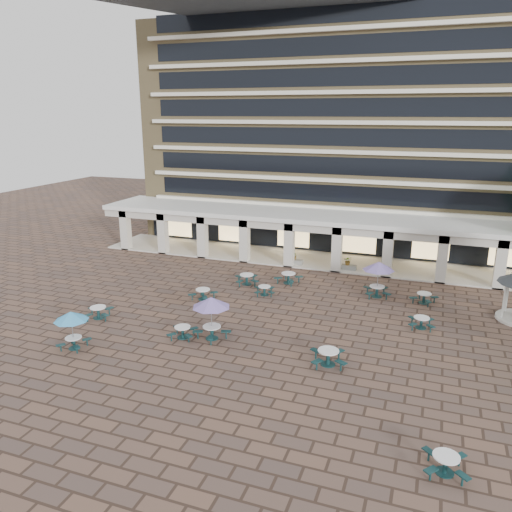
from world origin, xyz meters
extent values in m
plane|color=brown|center=(0.00, 0.00, 0.00)|extent=(120.00, 120.00, 0.00)
cube|color=#998356|center=(0.00, 25.50, 11.00)|extent=(40.00, 15.00, 22.00)
cube|color=silver|center=(0.00, 17.75, 4.50)|extent=(36.80, 0.50, 0.35)
cube|color=black|center=(0.00, 17.98, 5.80)|extent=(35.20, 0.05, 1.60)
cube|color=silver|center=(0.00, 17.75, 7.10)|extent=(36.80, 0.50, 0.35)
cube|color=black|center=(0.00, 17.98, 8.40)|extent=(35.20, 0.05, 1.60)
cube|color=silver|center=(0.00, 17.75, 9.70)|extent=(36.80, 0.50, 0.35)
cube|color=black|center=(0.00, 17.98, 11.00)|extent=(35.20, 0.05, 1.60)
cube|color=silver|center=(0.00, 17.75, 12.30)|extent=(36.80, 0.50, 0.35)
cube|color=black|center=(0.00, 17.98, 13.60)|extent=(35.20, 0.05, 1.60)
cube|color=silver|center=(0.00, 17.75, 14.90)|extent=(36.80, 0.50, 0.35)
cube|color=black|center=(0.00, 17.98, 16.20)|extent=(35.20, 0.05, 1.60)
cube|color=silver|center=(0.00, 17.75, 17.50)|extent=(36.80, 0.50, 0.35)
cube|color=black|center=(0.00, 17.98, 18.80)|extent=(35.20, 0.05, 1.60)
cube|color=silver|center=(0.00, 17.75, 20.10)|extent=(36.80, 0.50, 0.35)
cube|color=black|center=(0.00, 17.98, 21.40)|extent=(35.20, 0.05, 1.60)
cube|color=white|center=(0.00, 15.00, 4.20)|extent=(42.00, 6.60, 0.40)
cube|color=beige|center=(0.00, 12.15, 3.75)|extent=(42.00, 0.30, 0.90)
cube|color=black|center=(0.00, 17.70, 1.80)|extent=(38.00, 0.15, 3.20)
cube|color=beige|center=(0.00, 15.00, 0.06)|extent=(42.00, 6.00, 0.12)
cube|color=beige|center=(-19.00, 12.40, 2.00)|extent=(0.80, 0.80, 4.00)
cube|color=beige|center=(-14.78, 12.40, 2.00)|extent=(0.80, 0.80, 4.00)
cube|color=beige|center=(-10.56, 12.40, 2.00)|extent=(0.80, 0.80, 4.00)
cube|color=beige|center=(-6.33, 12.40, 2.00)|extent=(0.80, 0.80, 4.00)
cube|color=beige|center=(-2.11, 12.40, 2.00)|extent=(0.80, 0.80, 4.00)
cube|color=beige|center=(2.11, 12.40, 2.00)|extent=(0.80, 0.80, 4.00)
cube|color=beige|center=(6.33, 12.40, 2.00)|extent=(0.80, 0.80, 4.00)
cube|color=beige|center=(10.56, 12.40, 2.00)|extent=(0.80, 0.80, 4.00)
cube|color=beige|center=(14.78, 12.40, 2.00)|extent=(0.80, 0.80, 4.00)
cube|color=#FFD88C|center=(-16.00, 17.55, 1.60)|extent=(3.20, 0.08, 2.40)
cube|color=#FFD88C|center=(-9.60, 17.55, 1.60)|extent=(3.20, 0.08, 2.40)
cube|color=#FFD88C|center=(-3.20, 17.55, 1.60)|extent=(3.20, 0.08, 2.40)
cube|color=#FFD88C|center=(3.20, 17.55, 1.60)|extent=(3.20, 0.08, 2.40)
cube|color=#FFD88C|center=(9.60, 17.55, 1.60)|extent=(3.20, 0.08, 2.40)
cube|color=#FFD88C|center=(16.00, 17.55, 1.60)|extent=(3.20, 0.08, 2.40)
cylinder|color=#13373A|center=(-10.72, -3.13, 0.02)|extent=(0.73, 0.73, 0.04)
cylinder|color=#13373A|center=(-10.72, -3.13, 0.34)|extent=(0.19, 0.19, 0.69)
cylinder|color=white|center=(-10.72, -3.13, 0.76)|extent=(1.04, 1.04, 0.05)
cube|color=#13373A|center=(-10.42, -2.37, 0.46)|extent=(0.48, 0.64, 0.05)
cylinder|color=#13373A|center=(-10.42, -2.37, 0.22)|extent=(0.08, 0.08, 0.44)
cube|color=#13373A|center=(-11.48, -2.83, 0.46)|extent=(0.64, 0.48, 0.05)
cylinder|color=#13373A|center=(-11.48, -2.83, 0.22)|extent=(0.08, 0.08, 0.44)
cube|color=#13373A|center=(-11.03, -3.88, 0.46)|extent=(0.48, 0.64, 0.05)
cylinder|color=#13373A|center=(-11.03, -3.88, 0.22)|extent=(0.08, 0.08, 0.44)
cube|color=#13373A|center=(-9.97, -3.43, 0.46)|extent=(0.64, 0.48, 0.05)
cylinder|color=#13373A|center=(-9.97, -3.43, 0.22)|extent=(0.08, 0.08, 0.44)
cylinder|color=#13373A|center=(-4.02, -3.89, 0.02)|extent=(0.68, 0.68, 0.04)
cylinder|color=#13373A|center=(-4.02, -3.89, 0.32)|extent=(0.17, 0.17, 0.64)
cylinder|color=white|center=(-4.02, -3.89, 0.71)|extent=(0.97, 0.97, 0.05)
cube|color=#13373A|center=(-3.59, -3.27, 0.43)|extent=(0.53, 0.59, 0.05)
cylinder|color=#13373A|center=(-3.59, -3.27, 0.20)|extent=(0.08, 0.08, 0.41)
cube|color=#13373A|center=(-4.65, -3.46, 0.43)|extent=(0.59, 0.53, 0.05)
cylinder|color=#13373A|center=(-4.65, -3.46, 0.20)|extent=(0.08, 0.08, 0.41)
cube|color=#13373A|center=(-4.45, -4.52, 0.43)|extent=(0.53, 0.59, 0.05)
cylinder|color=#13373A|center=(-4.45, -4.52, 0.20)|extent=(0.08, 0.08, 0.41)
cube|color=#13373A|center=(-3.40, -4.32, 0.43)|extent=(0.59, 0.53, 0.05)
cylinder|color=#13373A|center=(-3.40, -4.32, 0.20)|extent=(0.08, 0.08, 0.41)
cylinder|color=#13373A|center=(4.98, -4.18, 0.02)|extent=(0.80, 0.80, 0.05)
cylinder|color=#13373A|center=(4.98, -4.18, 0.38)|extent=(0.21, 0.21, 0.76)
cylinder|color=white|center=(4.98, -4.18, 0.84)|extent=(1.15, 1.15, 0.06)
cube|color=#13373A|center=(5.42, -3.40, 0.51)|extent=(0.59, 0.71, 0.06)
cylinder|color=#13373A|center=(5.42, -3.40, 0.24)|extent=(0.09, 0.09, 0.48)
cube|color=#13373A|center=(4.20, -3.74, 0.51)|extent=(0.71, 0.59, 0.06)
cylinder|color=#13373A|center=(4.20, -3.74, 0.24)|extent=(0.09, 0.09, 0.48)
cube|color=#13373A|center=(4.54, -4.96, 0.51)|extent=(0.59, 0.71, 0.06)
cylinder|color=#13373A|center=(4.54, -4.96, 0.24)|extent=(0.09, 0.09, 0.48)
cube|color=#13373A|center=(5.76, -4.62, 0.51)|extent=(0.71, 0.59, 0.06)
cylinder|color=#13373A|center=(5.76, -4.62, 0.24)|extent=(0.09, 0.09, 0.48)
cylinder|color=#13373A|center=(10.95, -11.00, 0.02)|extent=(0.71, 0.71, 0.04)
cylinder|color=#13373A|center=(10.95, -11.00, 0.33)|extent=(0.18, 0.18, 0.67)
cylinder|color=white|center=(10.95, -11.00, 0.74)|extent=(1.01, 1.01, 0.05)
cube|color=#13373A|center=(11.46, -10.40, 0.45)|extent=(0.58, 0.61, 0.05)
cylinder|color=#13373A|center=(11.46, -10.40, 0.21)|extent=(0.08, 0.08, 0.42)
cube|color=#13373A|center=(10.35, -10.49, 0.45)|extent=(0.61, 0.58, 0.05)
cylinder|color=#13373A|center=(10.35, -10.49, 0.21)|extent=(0.08, 0.08, 0.42)
cube|color=#13373A|center=(10.43, -11.60, 0.45)|extent=(0.58, 0.61, 0.05)
cylinder|color=#13373A|center=(10.43, -11.60, 0.21)|extent=(0.08, 0.08, 0.42)
cube|color=#13373A|center=(11.55, -11.51, 0.45)|extent=(0.61, 0.58, 0.05)
cylinder|color=#13373A|center=(11.55, -11.51, 0.21)|extent=(0.08, 0.08, 0.42)
cylinder|color=#13373A|center=(-9.27, -7.32, 0.02)|extent=(0.66, 0.66, 0.04)
cylinder|color=#13373A|center=(-9.27, -7.32, 0.31)|extent=(0.17, 0.17, 0.62)
cylinder|color=white|center=(-9.27, -7.32, 0.69)|extent=(0.94, 0.94, 0.05)
cube|color=#13373A|center=(-8.80, -6.75, 0.41)|extent=(0.53, 0.57, 0.05)
cylinder|color=#13373A|center=(-8.80, -6.75, 0.20)|extent=(0.08, 0.08, 0.39)
cube|color=#13373A|center=(-9.83, -6.86, 0.41)|extent=(0.57, 0.53, 0.05)
cylinder|color=#13373A|center=(-9.83, -6.86, 0.20)|extent=(0.08, 0.08, 0.39)
cube|color=#13373A|center=(-9.73, -7.89, 0.41)|extent=(0.53, 0.57, 0.05)
cylinder|color=#13373A|center=(-9.73, -7.89, 0.20)|extent=(0.08, 0.08, 0.39)
cube|color=#13373A|center=(-8.70, -7.78, 0.41)|extent=(0.57, 0.53, 0.05)
cylinder|color=#13373A|center=(-8.70, -7.78, 0.20)|extent=(0.08, 0.08, 0.39)
cylinder|color=gray|center=(-9.27, -7.32, 1.13)|extent=(0.05, 0.05, 2.25)
cone|color=#3B97D3|center=(-9.27, -7.32, 2.02)|extent=(1.97, 1.97, 0.52)
cylinder|color=#13373A|center=(-5.71, 2.40, 0.02)|extent=(0.73, 0.73, 0.04)
cylinder|color=#13373A|center=(-5.71, 2.40, 0.34)|extent=(0.19, 0.19, 0.68)
cylinder|color=white|center=(-5.71, 2.40, 0.76)|extent=(1.04, 1.04, 0.05)
cube|color=#13373A|center=(-5.06, 2.88, 0.46)|extent=(0.63, 0.57, 0.05)
cylinder|color=#13373A|center=(-5.06, 2.88, 0.22)|extent=(0.08, 0.08, 0.44)
cube|color=#13373A|center=(-6.19, 3.05, 0.46)|extent=(0.57, 0.63, 0.05)
cylinder|color=#13373A|center=(-6.19, 3.05, 0.22)|extent=(0.08, 0.08, 0.44)
cube|color=#13373A|center=(-6.36, 1.92, 0.46)|extent=(0.63, 0.57, 0.05)
cylinder|color=#13373A|center=(-6.36, 1.92, 0.22)|extent=(0.08, 0.08, 0.44)
cube|color=#13373A|center=(-5.23, 1.75, 0.46)|extent=(0.57, 0.63, 0.05)
cylinder|color=#13373A|center=(-5.23, 1.75, 0.22)|extent=(0.08, 0.08, 0.44)
cylinder|color=#13373A|center=(-2.30, -3.40, 0.02)|extent=(0.77, 0.77, 0.04)
cylinder|color=#13373A|center=(-2.30, -3.40, 0.36)|extent=(0.20, 0.20, 0.72)
cylinder|color=white|center=(-2.30, -3.40, 0.80)|extent=(1.10, 1.10, 0.05)
cube|color=#13373A|center=(-1.50, -3.10, 0.48)|extent=(0.67, 0.50, 0.05)
cylinder|color=#13373A|center=(-1.50, -3.10, 0.23)|extent=(0.09, 0.09, 0.46)
cube|color=#13373A|center=(-2.60, -2.60, 0.48)|extent=(0.50, 0.67, 0.05)
cylinder|color=#13373A|center=(-2.60, -2.60, 0.23)|extent=(0.09, 0.09, 0.46)
cube|color=#13373A|center=(-3.10, -3.70, 0.48)|extent=(0.67, 0.50, 0.05)
cylinder|color=#13373A|center=(-3.10, -3.70, 0.23)|extent=(0.09, 0.09, 0.46)
cube|color=#13373A|center=(-2.00, -4.20, 0.48)|extent=(0.50, 0.67, 0.05)
cylinder|color=#13373A|center=(-2.00, -4.20, 0.23)|extent=(0.09, 0.09, 0.46)
cylinder|color=gray|center=(-2.30, -3.40, 1.32)|extent=(0.05, 0.05, 2.63)
cone|color=#7D66B3|center=(-2.30, -3.40, 2.36)|extent=(2.30, 2.30, 0.60)
cylinder|color=#13373A|center=(9.52, 2.55, 0.02)|extent=(0.68, 0.68, 0.04)
cylinder|color=#13373A|center=(9.52, 2.55, 0.32)|extent=(0.18, 0.18, 0.64)
cylinder|color=white|center=(9.52, 2.55, 0.71)|extent=(0.98, 0.98, 0.05)
cube|color=#13373A|center=(10.01, 3.13, 0.43)|extent=(0.56, 0.59, 0.05)
cylinder|color=#13373A|center=(10.01, 3.13, 0.20)|extent=(0.08, 0.08, 0.41)
cube|color=#13373A|center=(8.94, 3.05, 0.43)|extent=(0.59, 0.56, 0.05)
cylinder|color=#13373A|center=(8.94, 3.05, 0.20)|extent=(0.08, 0.08, 0.41)
cube|color=#13373A|center=(9.02, 1.97, 0.43)|extent=(0.56, 0.59, 0.05)
cylinder|color=#13373A|center=(9.02, 1.97, 0.20)|extent=(0.08, 0.08, 0.41)
cube|color=#13373A|center=(10.10, 2.06, 0.43)|extent=(0.59, 0.56, 0.05)
cylinder|color=#13373A|center=(10.10, 2.06, 0.20)|extent=(0.08, 0.08, 0.41)
cylinder|color=#13373A|center=(-3.89, 6.58, 0.02)|extent=(0.77, 0.77, 0.04)
cylinder|color=#13373A|center=(-3.89, 6.58, 0.36)|extent=(0.20, 0.20, 0.72)
cylinder|color=white|center=(-3.89, 6.58, 0.80)|extent=(1.09, 1.09, 0.05)
cube|color=#13373A|center=(-3.59, 7.37, 0.48)|extent=(0.50, 0.67, 0.05)
cylinder|color=#13373A|center=(-3.59, 7.37, 0.23)|extent=(0.09, 0.09, 0.46)
cube|color=#13373A|center=(-4.69, 6.87, 0.48)|extent=(0.67, 0.50, 0.05)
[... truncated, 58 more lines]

